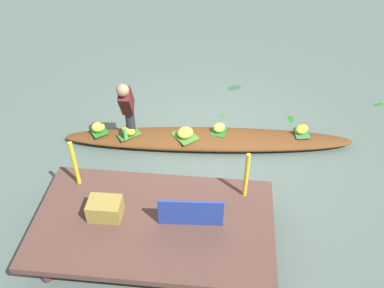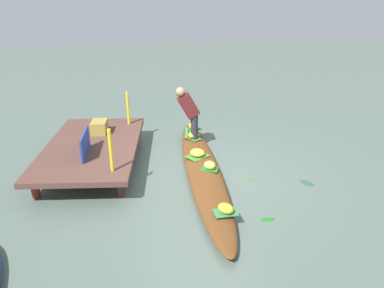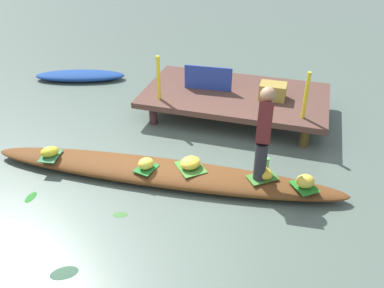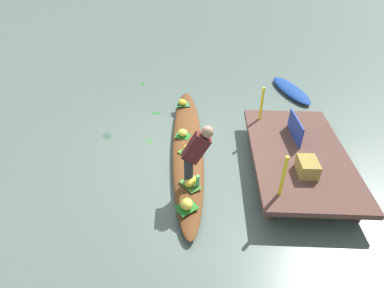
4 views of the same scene
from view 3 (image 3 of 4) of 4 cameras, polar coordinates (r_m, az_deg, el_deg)
name	(u,v)px [view 3 (image 3 of 4)]	position (r m, az deg, el deg)	size (l,w,h in m)	color
canal_water	(162,178)	(5.90, -4.15, -4.75)	(40.00, 40.00, 0.00)	#4F5E54
dock_platform	(235,96)	(7.39, 5.96, 6.61)	(3.20, 1.80, 0.44)	#52342C
vendor_boat	(162,172)	(5.84, -4.19, -3.92)	(5.08, 0.64, 0.21)	#5B3417
moored_boat	(80,76)	(9.28, -15.17, 9.08)	(1.90, 0.55, 0.18)	navy
leaf_mat_0	(191,167)	(5.73, -0.21, -3.23)	(0.42, 0.33, 0.01)	#3F792C
banana_bunch_0	(190,163)	(5.68, -0.21, -2.60)	(0.30, 0.26, 0.15)	yellow
leaf_mat_1	(262,178)	(5.61, 9.68, -4.58)	(0.39, 0.24, 0.01)	#3A752C
banana_bunch_1	(263,173)	(5.57, 9.75, -3.92)	(0.28, 0.18, 0.16)	gold
leaf_mat_2	(304,187)	(5.57, 15.24, -5.68)	(0.34, 0.27, 0.01)	#217222
banana_bunch_2	(305,181)	(5.52, 15.37, -4.96)	(0.24, 0.20, 0.18)	gold
leaf_mat_3	(50,156)	(6.31, -18.94, -1.55)	(0.36, 0.25, 0.01)	#347044
banana_bunch_3	(50,152)	(6.27, -19.05, -1.01)	(0.26, 0.19, 0.14)	gold
leaf_mat_4	(146,168)	(5.75, -6.31, -3.33)	(0.31, 0.25, 0.01)	#206B29
banana_bunch_4	(146,164)	(5.70, -6.36, -2.70)	(0.22, 0.19, 0.16)	yellow
vendor_person	(264,130)	(5.32, 9.90, 1.92)	(0.22, 0.53, 1.19)	#28282D
water_bottle	(266,165)	(5.66, 10.21, -2.93)	(0.07, 0.07, 0.24)	#58B05B
market_banner	(208,78)	(7.38, 2.23, 9.05)	(0.85, 0.03, 0.43)	navy
railing_post_west	(158,78)	(6.99, -4.65, 9.08)	(0.06, 0.06, 0.76)	gold
railing_post_east	(306,96)	(6.57, 15.46, 6.46)	(0.06, 0.06, 0.76)	gold
produce_crate	(273,91)	(7.21, 11.08, 7.17)	(0.44, 0.32, 0.27)	olive
drifting_plant_0	(64,273)	(4.83, -17.23, -16.62)	(0.30, 0.18, 0.01)	#2D4E39
drifting_plant_1	(120,215)	(5.36, -9.86, -9.57)	(0.20, 0.11, 0.01)	#386930
drifting_plant_3	(31,197)	(5.95, -21.34, -6.83)	(0.23, 0.12, 0.01)	#1E661F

